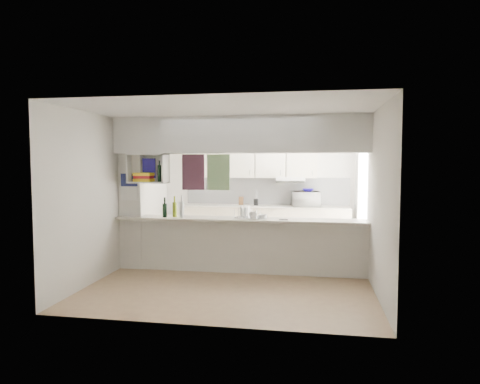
% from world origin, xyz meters
% --- Properties ---
extents(floor, '(4.80, 4.80, 0.00)m').
position_xyz_m(floor, '(0.00, 0.00, 0.00)').
color(floor, '#9D785B').
rests_on(floor, ground).
extents(ceiling, '(4.80, 4.80, 0.00)m').
position_xyz_m(ceiling, '(0.00, 0.00, 2.60)').
color(ceiling, white).
rests_on(ceiling, wall_back).
extents(wall_back, '(4.20, 0.00, 4.20)m').
position_xyz_m(wall_back, '(0.00, 2.40, 1.30)').
color(wall_back, silver).
rests_on(wall_back, floor).
extents(wall_left, '(0.00, 4.80, 4.80)m').
position_xyz_m(wall_left, '(-2.10, 0.00, 1.30)').
color(wall_left, silver).
rests_on(wall_left, floor).
extents(wall_right, '(0.00, 4.80, 4.80)m').
position_xyz_m(wall_right, '(2.10, 0.00, 1.30)').
color(wall_right, silver).
rests_on(wall_right, floor).
extents(servery_partition, '(4.20, 0.50, 2.60)m').
position_xyz_m(servery_partition, '(-0.17, 0.00, 1.66)').
color(servery_partition, silver).
rests_on(servery_partition, floor).
extents(cubby_shelf, '(0.65, 0.35, 0.50)m').
position_xyz_m(cubby_shelf, '(-1.57, -0.06, 1.71)').
color(cubby_shelf, white).
rests_on(cubby_shelf, bulkhead).
extents(kitchen_run, '(3.60, 0.63, 2.24)m').
position_xyz_m(kitchen_run, '(0.16, 2.14, 0.83)').
color(kitchen_run, beige).
rests_on(kitchen_run, floor).
extents(microwave, '(0.62, 0.46, 0.32)m').
position_xyz_m(microwave, '(1.07, 2.10, 1.08)').
color(microwave, white).
rests_on(microwave, bench_top).
extents(bowl, '(0.25, 0.25, 0.06)m').
position_xyz_m(bowl, '(1.11, 2.11, 1.27)').
color(bowl, navy).
rests_on(bowl, microwave).
extents(dish_rack, '(0.43, 0.34, 0.22)m').
position_xyz_m(dish_rack, '(0.14, 0.04, 1.01)').
color(dish_rack, silver).
rests_on(dish_rack, breakfast_bar).
extents(cup, '(0.16, 0.16, 0.10)m').
position_xyz_m(cup, '(0.25, -0.07, 0.99)').
color(cup, white).
rests_on(cup, dish_rack).
extents(wine_bottles, '(0.38, 0.16, 0.38)m').
position_xyz_m(wine_bottles, '(-1.11, -0.07, 1.06)').
color(wine_bottles, black).
rests_on(wine_bottles, breakfast_bar).
extents(plastic_tubs, '(0.49, 0.18, 0.07)m').
position_xyz_m(plastic_tubs, '(0.42, -0.03, 0.95)').
color(plastic_tubs, silver).
rests_on(plastic_tubs, breakfast_bar).
extents(utensil_jar, '(0.10, 0.10, 0.14)m').
position_xyz_m(utensil_jar, '(0.00, 2.15, 0.99)').
color(utensil_jar, black).
rests_on(utensil_jar, bench_top).
extents(knife_block, '(0.10, 0.08, 0.18)m').
position_xyz_m(knife_block, '(-0.33, 2.18, 1.01)').
color(knife_block, '#4F321B').
rests_on(knife_block, bench_top).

